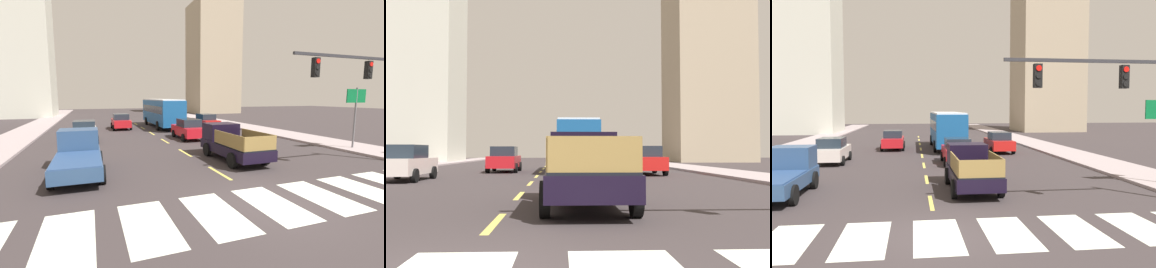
{
  "view_description": "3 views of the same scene",
  "coord_description": "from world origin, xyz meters",
  "views": [
    {
      "loc": [
        -5.58,
        -7.15,
        3.57
      ],
      "look_at": [
        1.31,
        11.17,
        0.88
      ],
      "focal_mm": 25.23,
      "sensor_mm": 36.0,
      "label": 1
    },
    {
      "loc": [
        1.29,
        -4.37,
        1.44
      ],
      "look_at": [
        1.91,
        9.63,
        2.0
      ],
      "focal_mm": 38.85,
      "sensor_mm": 36.0,
      "label": 2
    },
    {
      "loc": [
        -0.68,
        -11.05,
        3.73
      ],
      "look_at": [
        2.6,
        13.78,
        2.03
      ],
      "focal_mm": 36.22,
      "sensor_mm": 36.0,
      "label": 3
    }
  ],
  "objects": [
    {
      "name": "lane_dash_1",
      "position": [
        0.0,
        9.0,
        0.0
      ],
      "size": [
        0.16,
        2.4,
        0.01
      ],
      "primitive_type": "cube",
      "color": "#D3C252",
      "rests_on": "ground"
    },
    {
      "name": "tower_tall_centre",
      "position": [
        20.82,
        49.74,
        11.91
      ],
      "size": [
        9.81,
        9.25,
        23.83
      ],
      "primitive_type": "cube",
      "color": "tan",
      "rests_on": "ground"
    },
    {
      "name": "sedan_near_left",
      "position": [
        6.45,
        20.56,
        0.86
      ],
      "size": [
        2.02,
        4.4,
        1.72
      ],
      "rotation": [
        0.0,
        0.0,
        -0.02
      ],
      "color": "red",
      "rests_on": "ground"
    },
    {
      "name": "crosswalk_stripe_6",
      "position": [
        4.21,
        0.0,
        0.0
      ],
      "size": [
        1.4,
        3.21,
        0.01
      ],
      "primitive_type": "cube",
      "color": "silver",
      "rests_on": "ground"
    },
    {
      "name": "sidewalk_left",
      "position": [
        -11.7,
        18.0,
        0.07
      ],
      "size": [
        3.42,
        110.0,
        0.15
      ],
      "primitive_type": "cube",
      "color": "#A19294",
      "rests_on": "ground"
    },
    {
      "name": "crosswalk_stripe_4",
      "position": [
        0.0,
        0.0,
        0.0
      ],
      "size": [
        1.4,
        3.21,
        0.01
      ],
      "primitive_type": "cube",
      "color": "silver",
      "rests_on": "ground"
    },
    {
      "name": "lane_dash_6",
      "position": [
        0.0,
        34.0,
        0.0
      ],
      "size": [
        0.16,
        2.4,
        0.01
      ],
      "primitive_type": "cube",
      "color": "#D3C252",
      "rests_on": "ground"
    },
    {
      "name": "crosswalk_stripe_1",
      "position": [
        -6.32,
        0.0,
        0.0
      ],
      "size": [
        1.4,
        3.21,
        0.01
      ],
      "primitive_type": "cube",
      "color": "silver",
      "rests_on": "ground"
    },
    {
      "name": "pickup_stakebed",
      "position": [
        1.95,
        6.55,
        0.94
      ],
      "size": [
        2.18,
        5.2,
        1.96
      ],
      "rotation": [
        0.0,
        0.0,
        0.04
      ],
      "color": "black",
      "rests_on": "ground"
    },
    {
      "name": "city_bus",
      "position": [
        2.37,
        24.18,
        1.95
      ],
      "size": [
        2.72,
        10.8,
        3.32
      ],
      "rotation": [
        0.0,
        0.0,
        0.03
      ],
      "color": "#16518D",
      "rests_on": "ground"
    },
    {
      "name": "sedan_far",
      "position": [
        -2.44,
        23.91,
        0.86
      ],
      "size": [
        2.02,
        4.4,
        1.72
      ],
      "rotation": [
        0.0,
        0.0,
        -0.04
      ],
      "color": "red",
      "rests_on": "ground"
    },
    {
      "name": "traffic_signal_gantry",
      "position": [
        8.0,
        2.18,
        4.17
      ],
      "size": [
        8.21,
        0.27,
        6.0
      ],
      "color": "#2D2D33",
      "rests_on": "ground"
    },
    {
      "name": "crosswalk_stripe_3",
      "position": [
        -2.11,
        0.0,
        0.0
      ],
      "size": [
        1.4,
        3.21,
        0.01
      ],
      "primitive_type": "cube",
      "color": "silver",
      "rests_on": "ground"
    },
    {
      "name": "sedan_near_right",
      "position": [
        2.24,
        14.52,
        0.86
      ],
      "size": [
        2.02,
        4.4,
        1.72
      ],
      "rotation": [
        0.0,
        0.0,
        -0.04
      ],
      "color": "red",
      "rests_on": "ground"
    },
    {
      "name": "lane_dash_0",
      "position": [
        0.0,
        4.0,
        0.0
      ],
      "size": [
        0.16,
        2.4,
        0.01
      ],
      "primitive_type": "cube",
      "color": "#D3C252",
      "rests_on": "ground"
    },
    {
      "name": "lane_dash_7",
      "position": [
        0.0,
        39.0,
        0.0
      ],
      "size": [
        0.16,
        2.4,
        0.01
      ],
      "primitive_type": "cube",
      "color": "#D3C252",
      "rests_on": "ground"
    },
    {
      "name": "sidewalk_right",
      "position": [
        11.7,
        18.0,
        0.07
      ],
      "size": [
        3.42,
        110.0,
        0.15
      ],
      "primitive_type": "cube",
      "color": "#A19294",
      "rests_on": "ground"
    },
    {
      "name": "ground_plane",
      "position": [
        0.0,
        0.0,
        0.0
      ],
      "size": [
        160.0,
        160.0,
        0.0
      ],
      "primitive_type": "plane",
      "color": "#373031"
    },
    {
      "name": "lane_dash_2",
      "position": [
        0.0,
        14.0,
        0.0
      ],
      "size": [
        0.16,
        2.4,
        0.01
      ],
      "primitive_type": "cube",
      "color": "#D3C252",
      "rests_on": "ground"
    },
    {
      "name": "direction_sign_green",
      "position": [
        11.1,
        5.98,
        3.03
      ],
      "size": [
        1.7,
        0.12,
        4.2
      ],
      "color": "slate",
      "rests_on": "ground"
    },
    {
      "name": "sedan_mid",
      "position": [
        -6.1,
        15.89,
        0.86
      ],
      "size": [
        2.02,
        4.4,
        1.72
      ],
      "rotation": [
        0.0,
        0.0,
        0.03
      ],
      "color": "beige",
      "rests_on": "ground"
    },
    {
      "name": "lane_dash_3",
      "position": [
        0.0,
        19.0,
        0.0
      ],
      "size": [
        0.16,
        2.4,
        0.01
      ],
      "primitive_type": "cube",
      "color": "#D3C252",
      "rests_on": "ground"
    },
    {
      "name": "lane_dash_4",
      "position": [
        0.0,
        24.0,
        0.0
      ],
      "size": [
        0.16,
        2.4,
        0.01
      ],
      "primitive_type": "cube",
      "color": "#D3C252",
      "rests_on": "ground"
    },
    {
      "name": "lane_dash_5",
      "position": [
        0.0,
        29.0,
        0.0
      ],
      "size": [
        0.16,
        2.4,
        0.01
      ],
      "primitive_type": "cube",
      "color": "#D3C252",
      "rests_on": "ground"
    },
    {
      "name": "crosswalk_stripe_5",
      "position": [
        2.11,
        0.0,
        0.0
      ],
      "size": [
        1.4,
        3.21,
        0.01
      ],
      "primitive_type": "cube",
      "color": "silver",
      "rests_on": "ground"
    },
    {
      "name": "pickup_dark",
      "position": [
        -6.21,
        6.33,
        0.92
      ],
      "size": [
        2.18,
        5.2,
        1.96
      ],
      "rotation": [
        0.0,
        0.0,
        0.05
      ],
      "color": "navy",
      "rests_on": "ground"
    },
    {
      "name": "crosswalk_stripe_2",
      "position": [
        -4.21,
        0.0,
        0.0
      ],
      "size": [
        1.4,
        3.21,
        0.01
      ],
      "primitive_type": "cube",
      "color": "silver",
      "rests_on": "ground"
    },
    {
      "name": "block_mid_left",
      "position": [
        -16.63,
        48.67,
        16.35
      ],
      "size": [
        10.06,
        9.61,
        32.7
      ],
      "primitive_type": "cube",
      "color": "beige",
      "rests_on": "ground"
    }
  ]
}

